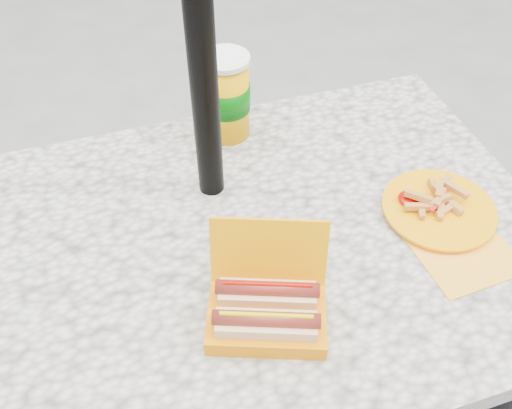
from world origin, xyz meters
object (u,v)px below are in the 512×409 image
object	(u,v)px
hotdog_box	(267,309)
soda_cup	(227,96)
fries_plate	(440,211)
umbrella_pole	(200,29)

from	to	relation	value
hotdog_box	soda_cup	xyz separation A→B (m)	(0.08, 0.49, 0.06)
fries_plate	soda_cup	world-z (taller)	soda_cup
fries_plate	umbrella_pole	bearing A→B (deg)	152.15
fries_plate	soda_cup	xyz separation A→B (m)	(-0.32, 0.37, 0.09)
fries_plate	soda_cup	size ratio (longest dim) A/B	1.54
umbrella_pole	fries_plate	xyz separation A→B (m)	(0.40, -0.21, -0.34)
hotdog_box	soda_cup	world-z (taller)	soda_cup
umbrella_pole	hotdog_box	size ratio (longest dim) A/B	9.42
hotdog_box	fries_plate	bearing A→B (deg)	37.96
umbrella_pole	fries_plate	size ratio (longest dim) A/B	7.38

